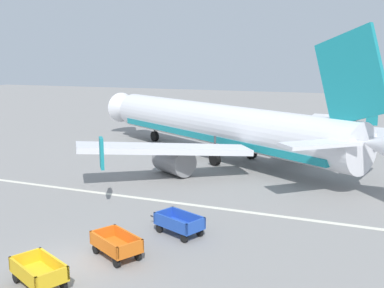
# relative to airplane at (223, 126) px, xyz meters

# --- Properties ---
(ground_plane) EXTENTS (220.00, 220.00, 0.00)m
(ground_plane) POSITION_rel_airplane_xyz_m (0.23, -23.11, -3.05)
(ground_plane) COLOR gray
(apron_stripe) EXTENTS (120.00, 0.36, 0.01)m
(apron_stripe) POSITION_rel_airplane_xyz_m (0.23, -13.25, -3.05)
(apron_stripe) COLOR silver
(apron_stripe) RESTS_ON ground
(airplane) EXTENTS (34.10, 28.43, 11.34)m
(airplane) POSITION_rel_airplane_xyz_m (0.00, 0.00, 0.00)
(airplane) COLOR silver
(airplane) RESTS_ON ground
(baggage_cart_second_in_row) EXTENTS (3.54, 2.31, 1.07)m
(baggage_cart_second_in_row) POSITION_rel_airplane_xyz_m (0.41, -25.07, -2.45)
(baggage_cart_second_in_row) COLOR gold
(baggage_cart_second_in_row) RESTS_ON ground
(baggage_cart_third_in_row) EXTENTS (3.49, 2.40, 1.07)m
(baggage_cart_third_in_row) POSITION_rel_airplane_xyz_m (1.86, -21.53, -2.45)
(baggage_cart_third_in_row) COLOR orange
(baggage_cart_third_in_row) RESTS_ON ground
(baggage_cart_fourth_in_row) EXTENTS (3.56, 2.26, 1.07)m
(baggage_cart_fourth_in_row) POSITION_rel_airplane_xyz_m (3.48, -17.95, -2.45)
(baggage_cart_fourth_in_row) COLOR #234CB2
(baggage_cart_fourth_in_row) RESTS_ON ground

